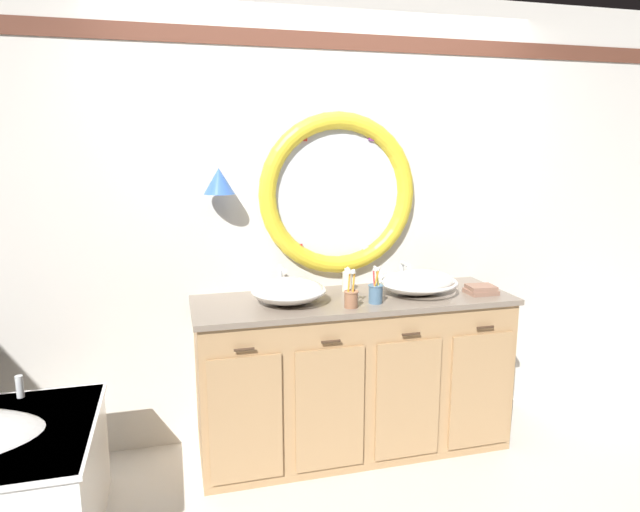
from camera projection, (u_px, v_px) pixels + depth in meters
name	position (u px, v px, depth m)	size (l,w,h in m)	color
ground_plane	(356.00, 471.00, 3.04)	(14.00, 14.00, 0.00)	silver
back_wall_assembly	(328.00, 219.00, 3.34)	(6.40, 0.26, 2.60)	silver
vanity_counter	(353.00, 373.00, 3.22)	(1.79, 0.61, 0.91)	tan
sink_basin_left	(289.00, 291.00, 3.00)	(0.40, 0.40, 0.14)	white
sink_basin_right	(418.00, 282.00, 3.19)	(0.45, 0.45, 0.14)	white
faucet_set_left	(281.00, 282.00, 3.22)	(0.23, 0.14, 0.17)	silver
faucet_set_right	(402.00, 275.00, 3.41)	(0.24, 0.12, 0.15)	silver
toothbrush_holder_left	(351.00, 298.00, 2.93)	(0.08, 0.08, 0.21)	#996647
toothbrush_holder_right	(376.00, 292.00, 3.01)	(0.08, 0.08, 0.21)	slate
soap_dispenser	(347.00, 281.00, 3.25)	(0.06, 0.06, 0.15)	#EFE5C6
folded_hand_towel	(481.00, 290.00, 3.21)	(0.16, 0.14, 0.05)	#936B56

